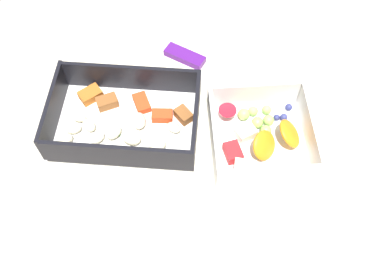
{
  "coord_description": "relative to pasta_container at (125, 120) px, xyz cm",
  "views": [
    {
      "loc": [
        1.14,
        -35.51,
        60.58
      ],
      "look_at": [
        -1.86,
        -0.81,
        4.0
      ],
      "focal_mm": 41.87,
      "sensor_mm": 36.0,
      "label": 1
    }
  ],
  "objects": [
    {
      "name": "table_surface",
      "position": [
        12.14,
        0.05,
        -2.77
      ],
      "size": [
        80.0,
        80.0,
        2.0
      ],
      "primitive_type": "cube",
      "color": "beige",
      "rests_on": "ground"
    },
    {
      "name": "pasta_container",
      "position": [
        0.0,
        0.0,
        0.0
      ],
      "size": [
        22.09,
        14.7,
        5.82
      ],
      "rotation": [
        0.0,
        0.0,
        0.01
      ],
      "color": "white",
      "rests_on": "table_surface"
    },
    {
      "name": "fruit_bowl",
      "position": [
        20.38,
        -1.32,
        0.17
      ],
      "size": [
        16.61,
        16.57,
        5.62
      ],
      "rotation": [
        0.0,
        0.0,
        0.15
      ],
      "color": "white",
      "rests_on": "table_surface"
    },
    {
      "name": "candy_bar",
      "position": [
        7.77,
        14.21,
        -1.17
      ],
      "size": [
        7.36,
        5.11,
        1.2
      ],
      "primitive_type": "cube",
      "rotation": [
        0.0,
        0.0,
        -0.43
      ],
      "color": "#51197A",
      "rests_on": "table_surface"
    },
    {
      "name": "paper_cup_liner",
      "position": [
        31.08,
        -0.6,
        -0.95
      ],
      "size": [
        4.07,
        4.07,
        1.65
      ],
      "primitive_type": "cylinder",
      "color": "white",
      "rests_on": "table_surface"
    }
  ]
}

